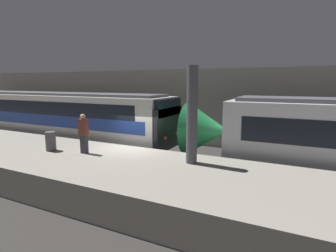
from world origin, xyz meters
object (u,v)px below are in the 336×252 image
object	(u,v)px
support_pillar_near	(192,115)
person_waiting	(84,133)
trash_bin	(51,141)
train_boxy	(42,117)

from	to	relation	value
support_pillar_near	person_waiting	bearing A→B (deg)	-170.98
person_waiting	trash_bin	distance (m)	1.76
trash_bin	support_pillar_near	bearing A→B (deg)	9.47
train_boxy	person_waiting	size ratio (longest dim) A/B	11.70
train_boxy	trash_bin	distance (m)	7.56
support_pillar_near	trash_bin	bearing A→B (deg)	-170.53
train_boxy	trash_bin	xyz separation A→B (m)	(6.11, -4.45, -0.22)
person_waiting	trash_bin	size ratio (longest dim) A/B	2.00
support_pillar_near	person_waiting	distance (m)	4.78
support_pillar_near	train_boxy	size ratio (longest dim) A/B	0.18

